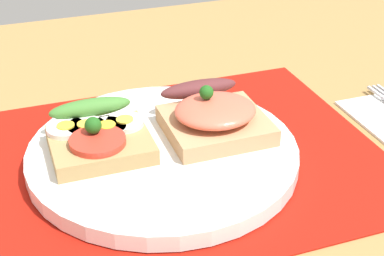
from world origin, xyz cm
name	(u,v)px	position (x,y,z in cm)	size (l,w,h in cm)	color
ground_plane	(164,176)	(0.00, 0.00, -1.60)	(120.00, 90.00, 3.20)	#A07842
placemat	(163,162)	(0.00, 0.00, 0.15)	(43.10, 31.89, 0.30)	#A5140B
plate	(163,154)	(0.00, 0.00, 1.10)	(26.16, 26.16, 1.59)	white
sandwich_egg_tomato	(98,135)	(-5.81, 1.96, 3.27)	(9.29, 9.47, 3.82)	#A68551
sandwich_salmon	(213,115)	(5.70, 1.22, 3.67)	(9.85, 10.52, 5.07)	tan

